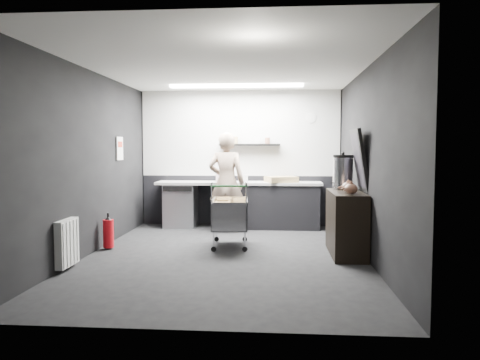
{
  "coord_description": "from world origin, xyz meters",
  "views": [
    {
      "loc": [
        0.72,
        -6.62,
        1.57
      ],
      "look_at": [
        0.18,
        0.4,
        1.08
      ],
      "focal_mm": 35.0,
      "sensor_mm": 36.0,
      "label": 1
    }
  ],
  "objects": [
    {
      "name": "floor",
      "position": [
        0.0,
        0.0,
        0.0
      ],
      "size": [
        5.5,
        5.5,
        0.0
      ],
      "primitive_type": "plane",
      "color": "black",
      "rests_on": "ground"
    },
    {
      "name": "ceiling",
      "position": [
        0.0,
        0.0,
        2.7
      ],
      "size": [
        5.5,
        5.5,
        0.0
      ],
      "primitive_type": "plane",
      "rotation": [
        3.14,
        0.0,
        0.0
      ],
      "color": "white",
      "rests_on": "wall_back"
    },
    {
      "name": "wall_back",
      "position": [
        0.0,
        2.75,
        1.35
      ],
      "size": [
        5.5,
        0.0,
        5.5
      ],
      "primitive_type": "plane",
      "rotation": [
        1.57,
        0.0,
        0.0
      ],
      "color": "black",
      "rests_on": "floor"
    },
    {
      "name": "wall_front",
      "position": [
        0.0,
        -2.75,
        1.35
      ],
      "size": [
        5.5,
        0.0,
        5.5
      ],
      "primitive_type": "plane",
      "rotation": [
        -1.57,
        0.0,
        0.0
      ],
      "color": "black",
      "rests_on": "floor"
    },
    {
      "name": "wall_left",
      "position": [
        -2.0,
        0.0,
        1.35
      ],
      "size": [
        0.0,
        5.5,
        5.5
      ],
      "primitive_type": "plane",
      "rotation": [
        1.57,
        0.0,
        1.57
      ],
      "color": "black",
      "rests_on": "floor"
    },
    {
      "name": "wall_right",
      "position": [
        2.0,
        0.0,
        1.35
      ],
      "size": [
        0.0,
        5.5,
        5.5
      ],
      "primitive_type": "plane",
      "rotation": [
        1.57,
        0.0,
        -1.57
      ],
      "color": "black",
      "rests_on": "floor"
    },
    {
      "name": "kitchen_wall_panel",
      "position": [
        0.0,
        2.73,
        1.85
      ],
      "size": [
        3.95,
        0.02,
        1.7
      ],
      "primitive_type": "cube",
      "color": "beige",
      "rests_on": "wall_back"
    },
    {
      "name": "dado_panel",
      "position": [
        0.0,
        2.73,
        0.5
      ],
      "size": [
        3.95,
        0.02,
        1.0
      ],
      "primitive_type": "cube",
      "color": "black",
      "rests_on": "wall_back"
    },
    {
      "name": "floating_shelf",
      "position": [
        0.2,
        2.62,
        1.62
      ],
      "size": [
        1.2,
        0.22,
        0.04
      ],
      "primitive_type": "cube",
      "color": "black",
      "rests_on": "wall_back"
    },
    {
      "name": "wall_clock",
      "position": [
        1.4,
        2.72,
        2.15
      ],
      "size": [
        0.2,
        0.03,
        0.2
      ],
      "primitive_type": "cylinder",
      "rotation": [
        1.57,
        0.0,
        0.0
      ],
      "color": "silver",
      "rests_on": "wall_back"
    },
    {
      "name": "poster",
      "position": [
        -1.98,
        1.3,
        1.55
      ],
      "size": [
        0.02,
        0.3,
        0.4
      ],
      "primitive_type": "cube",
      "color": "white",
      "rests_on": "wall_left"
    },
    {
      "name": "poster_red_band",
      "position": [
        -1.98,
        1.3,
        1.62
      ],
      "size": [
        0.02,
        0.22,
        0.1
      ],
      "primitive_type": "cube",
      "color": "red",
      "rests_on": "poster"
    },
    {
      "name": "radiator",
      "position": [
        -1.94,
        -0.9,
        0.35
      ],
      "size": [
        0.1,
        0.5,
        0.6
      ],
      "primitive_type": "cube",
      "color": "silver",
      "rests_on": "wall_left"
    },
    {
      "name": "ceiling_strip",
      "position": [
        0.0,
        1.85,
        2.67
      ],
      "size": [
        2.4,
        0.2,
        0.04
      ],
      "primitive_type": "cube",
      "color": "white",
      "rests_on": "ceiling"
    },
    {
      "name": "prep_counter",
      "position": [
        0.14,
        2.42,
        0.46
      ],
      "size": [
        3.2,
        0.61,
        0.9
      ],
      "color": "black",
      "rests_on": "floor"
    },
    {
      "name": "person",
      "position": [
        -0.19,
        1.97,
        0.92
      ],
      "size": [
        0.71,
        0.5,
        1.85
      ],
      "primitive_type": "imported",
      "rotation": [
        0.0,
        0.0,
        3.05
      ],
      "color": "beige",
      "rests_on": "floor"
    },
    {
      "name": "shopping_cart",
      "position": [
        -0.0,
        0.68,
        0.48
      ],
      "size": [
        0.61,
        0.95,
        1.02
      ],
      "color": "silver",
      "rests_on": "floor"
    },
    {
      "name": "sideboard",
      "position": [
        1.76,
        0.29,
        0.58
      ],
      "size": [
        0.53,
        1.23,
        1.84
      ],
      "color": "black",
      "rests_on": "floor"
    },
    {
      "name": "fire_extinguisher",
      "position": [
        -1.85,
        0.33,
        0.26
      ],
      "size": [
        0.16,
        0.16,
        0.53
      ],
      "color": "red",
      "rests_on": "floor"
    },
    {
      "name": "cardboard_box",
      "position": [
        0.82,
        2.37,
        0.96
      ],
      "size": [
        0.67,
        0.6,
        0.11
      ],
      "primitive_type": "cube",
      "rotation": [
        0.0,
        0.0,
        0.37
      ],
      "color": "#9F8654",
      "rests_on": "prep_counter"
    },
    {
      "name": "pink_tub",
      "position": [
        -0.33,
        2.42,
        1.01
      ],
      "size": [
        0.23,
        0.23,
        0.23
      ],
      "primitive_type": "cylinder",
      "color": "beige",
      "rests_on": "prep_counter"
    },
    {
      "name": "white_container",
      "position": [
        0.1,
        2.37,
        0.97
      ],
      "size": [
        0.16,
        0.13,
        0.14
      ],
      "primitive_type": "cube",
      "rotation": [
        0.0,
        0.0,
        0.06
      ],
      "color": "silver",
      "rests_on": "prep_counter"
    }
  ]
}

